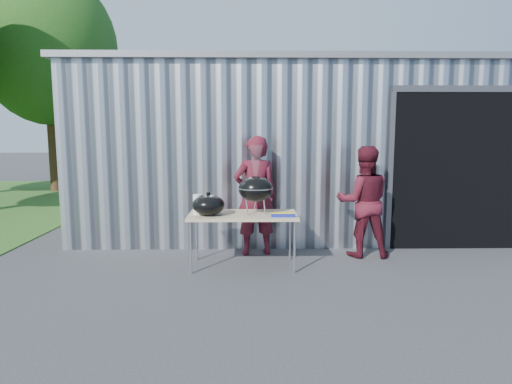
{
  "coord_description": "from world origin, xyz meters",
  "views": [
    {
      "loc": [
        -0.2,
        -5.05,
        1.84
      ],
      "look_at": [
        -0.09,
        0.84,
        1.05
      ],
      "focal_mm": 30.0,
      "sensor_mm": 36.0,
      "label": 1
    }
  ],
  "objects_px": {
    "kettle_grill": "(256,184)",
    "person_bystander": "(364,202)",
    "folding_table": "(243,217)",
    "person_cook": "(255,196)"
  },
  "relations": [
    {
      "from": "kettle_grill",
      "to": "person_bystander",
      "type": "distance_m",
      "value": 1.74
    },
    {
      "from": "kettle_grill",
      "to": "folding_table",
      "type": "bearing_deg",
      "value": -177.94
    },
    {
      "from": "folding_table",
      "to": "person_cook",
      "type": "bearing_deg",
      "value": 73.6
    },
    {
      "from": "kettle_grill",
      "to": "person_cook",
      "type": "distance_m",
      "value": 0.67
    },
    {
      "from": "folding_table",
      "to": "person_bystander",
      "type": "bearing_deg",
      "value": 15.12
    },
    {
      "from": "kettle_grill",
      "to": "person_cook",
      "type": "height_order",
      "value": "person_cook"
    },
    {
      "from": "folding_table",
      "to": "kettle_grill",
      "type": "bearing_deg",
      "value": 2.06
    },
    {
      "from": "folding_table",
      "to": "kettle_grill",
      "type": "xyz_separation_m",
      "value": [
        0.18,
        0.01,
        0.45
      ]
    },
    {
      "from": "person_bystander",
      "to": "person_cook",
      "type": "bearing_deg",
      "value": -0.62
    },
    {
      "from": "folding_table",
      "to": "person_cook",
      "type": "relative_size",
      "value": 0.82
    }
  ]
}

